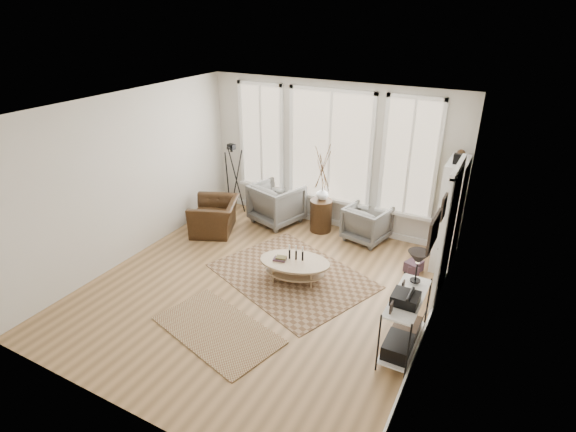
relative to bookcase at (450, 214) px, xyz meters
The scene contains 17 objects.
room 3.30m from the bookcase, 137.70° to the right, with size 5.50×5.54×2.90m.
bay_window 2.57m from the bookcase, 168.63° to the left, with size 4.14×0.12×2.24m.
door 1.10m from the bookcase, 82.91° to the right, with size 0.09×1.06×2.22m.
bookcase is the anchor object (origin of this frame).
low_shelf 2.56m from the bookcase, 91.28° to the right, with size 0.38×1.08×1.30m.
wall_art 2.66m from the bookcase, 86.75° to the right, with size 0.04×0.88×0.44m.
rug_main 2.87m from the bookcase, 142.82° to the right, with size 2.49×1.87×0.01m, color brown.
rug_runner 4.26m from the bookcase, 125.85° to the right, with size 1.81×1.00×0.01m, color brown.
coffee_table 2.77m from the bookcase, 140.33° to the right, with size 1.29×0.96×0.53m.
armchair_left 3.44m from the bookcase, behind, with size 0.90×0.93×0.85m, color slate.
armchair_right 1.62m from the bookcase, behind, with size 0.75×0.77×0.70m, color slate.
side_table 2.44m from the bookcase, behind, with size 0.44×0.44×1.84m.
vase 2.47m from the bookcase, behind, with size 0.24×0.24×0.25m, color silver.
accent_chair 4.43m from the bookcase, 168.67° to the right, with size 0.87×1.00×0.65m, color #321F10.
tripod_camera 4.47m from the bookcase, behind, with size 0.54×0.54×1.55m.
book_stack_near 1.07m from the bookcase, 127.08° to the right, with size 0.23×0.29×0.19m, color maroon.
book_stack_far 1.11m from the bookcase, 125.10° to the right, with size 0.19×0.24×0.15m, color maroon.
Camera 1 is at (3.23, -5.12, 4.15)m, focal length 28.00 mm.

